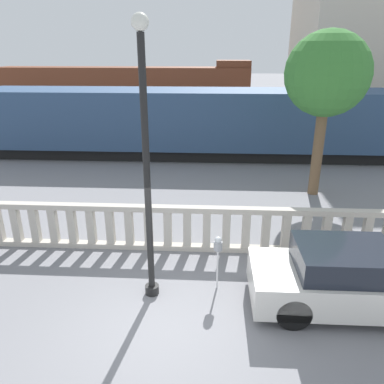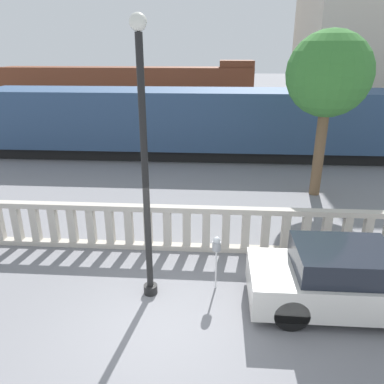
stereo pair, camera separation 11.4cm
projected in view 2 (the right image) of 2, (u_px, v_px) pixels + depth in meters
name	position (u px, v px, depth m)	size (l,w,h in m)	color
ground_plane	(162.00, 324.00, 7.33)	(160.00, 160.00, 0.00)	slate
balustrade	(177.00, 228.00, 9.84)	(16.54, 0.24, 1.25)	#BCB5A8
lamppost	(145.00, 164.00, 7.19)	(0.31, 0.31, 5.62)	black
parking_meter	(217.00, 247.00, 8.07)	(0.19, 0.19, 1.29)	silver
parked_car	(346.00, 280.00, 7.58)	(3.99, 1.66, 1.38)	black
train_near	(262.00, 123.00, 18.08)	(26.45, 3.14, 3.82)	black
train_far	(129.00, 86.00, 34.64)	(23.02, 3.13, 4.08)	black
building_block	(377.00, 11.00, 27.19)	(10.05, 9.36, 15.20)	beige
tree_left	(329.00, 75.00, 12.39)	(2.83, 2.83, 5.68)	brown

